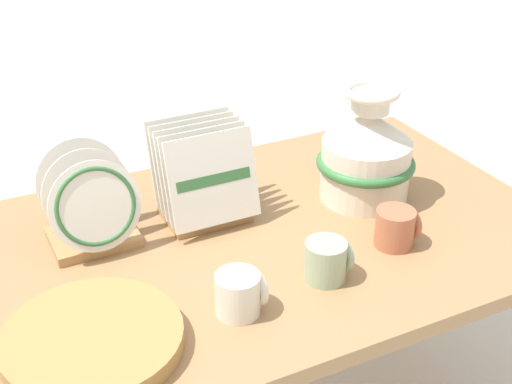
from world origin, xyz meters
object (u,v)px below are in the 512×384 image
dish_rack_round_plates (91,211)px  dish_rack_square_plates (203,181)px  ceramic_vase (366,153)px  mug_sage_glaze (327,260)px  wicker_charger_stack (92,340)px  mug_terracotta_glaze (396,227)px  mug_cream_glaze (240,293)px

dish_rack_round_plates → dish_rack_square_plates: bearing=0.3°
ceramic_vase → dish_rack_round_plates: bearing=172.5°
mug_sage_glaze → ceramic_vase: bearing=44.2°
wicker_charger_stack → dish_rack_square_plates: bearing=43.1°
dish_rack_square_plates → mug_sage_glaze: 0.36m
wicker_charger_stack → dish_rack_round_plates: bearing=74.2°
ceramic_vase → dish_rack_square_plates: bearing=167.4°
mug_terracotta_glaze → mug_cream_glaze: same height
ceramic_vase → mug_sage_glaze: (-0.25, -0.25, -0.08)m
dish_rack_round_plates → wicker_charger_stack: size_ratio=0.66×
mug_terracotta_glaze → mug_sage_glaze: bearing=-168.6°
ceramic_vase → dish_rack_square_plates: size_ratio=1.25×
ceramic_vase → mug_cream_glaze: 0.53m
mug_cream_glaze → wicker_charger_stack: bearing=175.2°
ceramic_vase → mug_sage_glaze: bearing=-135.8°
dish_rack_round_plates → mug_cream_glaze: (0.18, -0.35, -0.04)m
ceramic_vase → mug_sage_glaze: 0.36m
dish_rack_round_plates → dish_rack_square_plates: (0.26, 0.00, 0.01)m
dish_rack_square_plates → mug_cream_glaze: bearing=-102.0°
dish_rack_round_plates → wicker_charger_stack: bearing=-105.8°
dish_rack_round_plates → wicker_charger_stack: 0.34m
dish_rack_square_plates → mug_sage_glaze: dish_rack_square_plates is taller
dish_rack_round_plates → mug_cream_glaze: dish_rack_round_plates is taller
wicker_charger_stack → mug_sage_glaze: size_ratio=3.46×
ceramic_vase → mug_cream_glaze: ceramic_vase is taller
mug_sage_glaze → mug_terracotta_glaze: bearing=11.4°
ceramic_vase → mug_sage_glaze: size_ratio=3.02×
dish_rack_round_plates → mug_sage_glaze: 0.51m
ceramic_vase → dish_rack_round_plates: size_ratio=1.31×
ceramic_vase → wicker_charger_stack: 0.77m
mug_cream_glaze → mug_sage_glaze: same height
mug_cream_glaze → dish_rack_square_plates: bearing=78.0°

